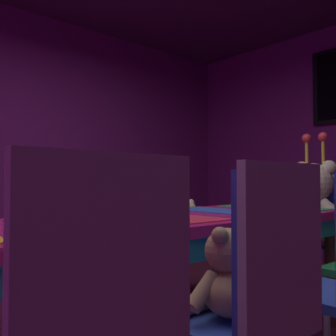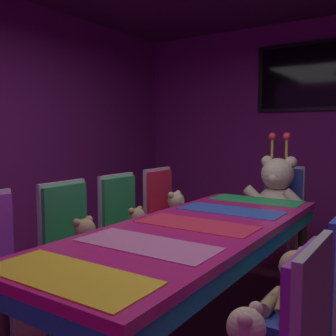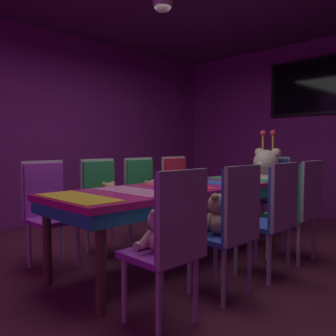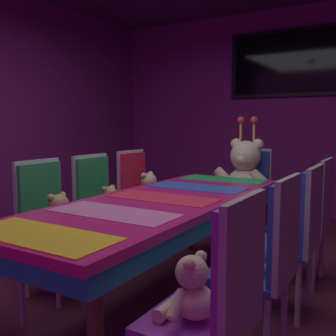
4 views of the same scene
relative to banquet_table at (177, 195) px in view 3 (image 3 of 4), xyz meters
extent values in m
plane|color=#591E33|center=(0.00, 0.00, -0.65)|extent=(7.90, 7.90, 0.00)
cube|color=#721E72|center=(0.00, 3.20, 0.75)|extent=(5.20, 0.12, 2.80)
cube|color=#721E72|center=(-2.60, 0.00, 0.75)|extent=(0.12, 6.40, 2.80)
cube|color=#C61E72|center=(0.00, 0.00, 0.06)|extent=(0.90, 2.49, 0.05)
cube|color=teal|center=(0.00, 0.00, -0.01)|extent=(0.88, 2.44, 0.10)
cylinder|color=#4C3826|center=(0.38, 1.12, -0.31)|extent=(0.07, 0.07, 0.69)
cylinder|color=#4C3826|center=(0.38, -1.12, -0.31)|extent=(0.07, 0.07, 0.69)
cylinder|color=#4C3826|center=(-0.38, 1.12, -0.31)|extent=(0.07, 0.07, 0.69)
cylinder|color=#4C3826|center=(-0.38, -1.12, -0.31)|extent=(0.07, 0.07, 0.69)
cube|color=yellow|center=(0.00, -1.06, 0.09)|extent=(0.77, 0.32, 0.01)
cube|color=pink|center=(0.00, -0.53, 0.09)|extent=(0.77, 0.32, 0.01)
cube|color=#E52D4C|center=(0.00, 0.00, 0.09)|extent=(0.77, 0.32, 0.01)
cube|color=blue|center=(0.00, 0.53, 0.09)|extent=(0.77, 0.32, 0.01)
cube|color=green|center=(0.00, 1.06, 0.09)|extent=(0.77, 0.32, 0.01)
cube|color=purple|center=(-0.71, -0.90, -0.21)|extent=(0.40, 0.40, 0.04)
cube|color=purple|center=(-0.89, -0.90, 0.06)|extent=(0.05, 0.38, 0.50)
cube|color=#B2B2B7|center=(-0.92, -0.90, 0.06)|extent=(0.03, 0.41, 0.55)
cylinder|color=#B2B2B7|center=(-0.55, -0.74, -0.44)|extent=(0.04, 0.04, 0.42)
cylinder|color=#B2B2B7|center=(-0.55, -1.06, -0.44)|extent=(0.04, 0.04, 0.42)
cylinder|color=#B2B2B7|center=(-0.87, -0.74, -0.44)|extent=(0.04, 0.04, 0.42)
cylinder|color=#B2B2B7|center=(-0.87, -1.06, -0.44)|extent=(0.04, 0.04, 0.42)
cube|color=#268C4C|center=(-0.72, -0.29, -0.21)|extent=(0.40, 0.40, 0.04)
cube|color=#268C4C|center=(-0.90, -0.29, 0.06)|extent=(0.05, 0.38, 0.50)
cube|color=#B2B2B7|center=(-0.92, -0.29, 0.06)|extent=(0.03, 0.41, 0.55)
cylinder|color=#B2B2B7|center=(-0.56, -0.13, -0.44)|extent=(0.04, 0.04, 0.42)
cylinder|color=#B2B2B7|center=(-0.56, -0.45, -0.44)|extent=(0.04, 0.04, 0.42)
cylinder|color=#B2B2B7|center=(-0.88, -0.13, -0.44)|extent=(0.04, 0.04, 0.42)
cylinder|color=#B2B2B7|center=(-0.88, -0.45, -0.44)|extent=(0.04, 0.04, 0.42)
ellipsoid|color=tan|center=(-0.72, -0.29, -0.11)|extent=(0.18, 0.18, 0.15)
sphere|color=tan|center=(-0.70, -0.29, 0.02)|extent=(0.15, 0.15, 0.15)
sphere|color=tan|center=(-0.65, -0.29, 0.01)|extent=(0.05, 0.05, 0.05)
sphere|color=tan|center=(-0.72, -0.23, 0.07)|extent=(0.05, 0.05, 0.05)
sphere|color=tan|center=(-0.72, -0.34, 0.07)|extent=(0.05, 0.05, 0.05)
cylinder|color=tan|center=(-0.68, -0.19, -0.10)|extent=(0.05, 0.13, 0.12)
cylinder|color=tan|center=(-0.68, -0.38, -0.10)|extent=(0.05, 0.13, 0.12)
cylinder|color=tan|center=(-0.60, -0.24, -0.16)|extent=(0.06, 0.14, 0.06)
cylinder|color=tan|center=(-0.60, -0.33, -0.16)|extent=(0.06, 0.14, 0.06)
cube|color=#268C4C|center=(-0.71, 0.28, -0.21)|extent=(0.40, 0.40, 0.04)
cube|color=#268C4C|center=(-0.89, 0.28, 0.06)|extent=(0.05, 0.38, 0.50)
cube|color=#B2B2B7|center=(-0.91, 0.28, 0.06)|extent=(0.03, 0.41, 0.55)
cylinder|color=#B2B2B7|center=(-0.55, 0.44, -0.44)|extent=(0.04, 0.04, 0.42)
cylinder|color=#B2B2B7|center=(-0.55, 0.12, -0.44)|extent=(0.04, 0.04, 0.42)
cylinder|color=#B2B2B7|center=(-0.87, 0.44, -0.44)|extent=(0.04, 0.04, 0.42)
cylinder|color=#B2B2B7|center=(-0.87, 0.12, -0.44)|extent=(0.04, 0.04, 0.42)
ellipsoid|color=tan|center=(-0.71, 0.28, -0.12)|extent=(0.17, 0.17, 0.14)
sphere|color=tan|center=(-0.70, 0.28, 0.00)|extent=(0.14, 0.14, 0.14)
sphere|color=tan|center=(-0.65, 0.28, -0.01)|extent=(0.05, 0.05, 0.05)
sphere|color=tan|center=(-0.71, 0.34, 0.05)|extent=(0.05, 0.05, 0.05)
sphere|color=tan|center=(-0.71, 0.23, 0.05)|extent=(0.05, 0.05, 0.05)
cylinder|color=tan|center=(-0.68, 0.37, -0.11)|extent=(0.05, 0.12, 0.11)
cylinder|color=tan|center=(-0.68, 0.20, -0.11)|extent=(0.05, 0.12, 0.11)
cylinder|color=tan|center=(-0.60, 0.33, -0.17)|extent=(0.06, 0.13, 0.06)
cylinder|color=tan|center=(-0.60, 0.24, -0.17)|extent=(0.06, 0.13, 0.06)
cube|color=red|center=(-0.74, 0.91, -0.21)|extent=(0.40, 0.40, 0.04)
cube|color=red|center=(-0.92, 0.91, 0.06)|extent=(0.05, 0.38, 0.50)
cube|color=#B2B2B7|center=(-0.95, 0.91, 0.06)|extent=(0.03, 0.41, 0.55)
cylinder|color=#B2B2B7|center=(-0.58, 1.07, -0.44)|extent=(0.04, 0.04, 0.42)
cylinder|color=#B2B2B7|center=(-0.58, 0.75, -0.44)|extent=(0.04, 0.04, 0.42)
cylinder|color=#B2B2B7|center=(-0.90, 1.07, -0.44)|extent=(0.04, 0.04, 0.42)
cylinder|color=#B2B2B7|center=(-0.90, 0.75, -0.44)|extent=(0.04, 0.04, 0.42)
ellipsoid|color=beige|center=(-0.74, 0.91, -0.11)|extent=(0.20, 0.20, 0.16)
sphere|color=beige|center=(-0.73, 0.91, 0.04)|extent=(0.16, 0.16, 0.16)
sphere|color=#FDDCAD|center=(-0.67, 0.91, 0.02)|extent=(0.06, 0.06, 0.06)
sphere|color=beige|center=(-0.74, 0.97, 0.09)|extent=(0.06, 0.06, 0.06)
sphere|color=beige|center=(-0.74, 0.85, 0.09)|extent=(0.06, 0.06, 0.06)
cylinder|color=beige|center=(-0.70, 1.01, -0.09)|extent=(0.06, 0.14, 0.13)
cylinder|color=beige|center=(-0.70, 0.81, -0.09)|extent=(0.06, 0.14, 0.13)
cylinder|color=beige|center=(-0.62, 0.97, -0.16)|extent=(0.07, 0.15, 0.07)
cylinder|color=beige|center=(-0.62, 0.86, -0.16)|extent=(0.07, 0.15, 0.07)
cube|color=purple|center=(0.72, -0.90, -0.21)|extent=(0.40, 0.40, 0.04)
cube|color=purple|center=(0.90, -0.90, 0.06)|extent=(0.05, 0.38, 0.50)
cube|color=#B2B2B7|center=(0.92, -0.90, 0.06)|extent=(0.03, 0.41, 0.55)
cylinder|color=#B2B2B7|center=(0.88, -0.74, -0.44)|extent=(0.04, 0.04, 0.42)
cylinder|color=#B2B2B7|center=(0.88, -1.06, -0.44)|extent=(0.04, 0.04, 0.42)
cylinder|color=#B2B2B7|center=(0.56, -0.74, -0.44)|extent=(0.04, 0.04, 0.42)
cylinder|color=#B2B2B7|center=(0.56, -1.06, -0.44)|extent=(0.04, 0.04, 0.42)
ellipsoid|color=beige|center=(0.72, -0.90, -0.12)|extent=(0.17, 0.17, 0.14)
sphere|color=beige|center=(0.70, -0.90, 0.00)|extent=(0.14, 0.14, 0.14)
sphere|color=#FDDCAD|center=(0.66, -0.90, -0.01)|extent=(0.05, 0.05, 0.05)
sphere|color=beige|center=(0.72, -0.95, 0.05)|extent=(0.05, 0.05, 0.05)
sphere|color=beige|center=(0.72, -0.85, 0.05)|extent=(0.05, 0.05, 0.05)
cylinder|color=beige|center=(0.68, -0.99, -0.11)|extent=(0.05, 0.12, 0.11)
cylinder|color=beige|center=(0.68, -0.82, -0.11)|extent=(0.05, 0.12, 0.11)
cylinder|color=beige|center=(0.61, -0.95, -0.17)|extent=(0.06, 0.13, 0.06)
cylinder|color=beige|center=(0.61, -0.86, -0.17)|extent=(0.06, 0.13, 0.06)
cube|color=#2D47B2|center=(0.72, -0.29, -0.21)|extent=(0.40, 0.40, 0.04)
cube|color=#2D47B2|center=(0.90, -0.29, 0.06)|extent=(0.05, 0.38, 0.50)
cube|color=#B2B2B7|center=(0.92, -0.29, 0.06)|extent=(0.03, 0.41, 0.55)
cylinder|color=#B2B2B7|center=(0.88, -0.13, -0.44)|extent=(0.04, 0.04, 0.42)
cylinder|color=#B2B2B7|center=(0.88, -0.45, -0.44)|extent=(0.04, 0.04, 0.42)
cylinder|color=#B2B2B7|center=(0.56, -0.13, -0.44)|extent=(0.04, 0.04, 0.42)
cylinder|color=#B2B2B7|center=(0.56, -0.45, -0.44)|extent=(0.04, 0.04, 0.42)
ellipsoid|color=tan|center=(0.72, -0.29, -0.11)|extent=(0.20, 0.20, 0.16)
sphere|color=tan|center=(0.70, -0.29, 0.03)|extent=(0.16, 0.16, 0.16)
sphere|color=tan|center=(0.65, -0.29, 0.02)|extent=(0.06, 0.06, 0.06)
sphere|color=tan|center=(0.72, -0.35, 0.09)|extent=(0.06, 0.06, 0.06)
sphere|color=tan|center=(0.72, -0.23, 0.09)|extent=(0.06, 0.06, 0.06)
cylinder|color=tan|center=(0.68, -0.39, -0.09)|extent=(0.05, 0.14, 0.13)
cylinder|color=tan|center=(0.68, -0.19, -0.09)|extent=(0.05, 0.14, 0.13)
cylinder|color=tan|center=(0.59, -0.34, -0.16)|extent=(0.07, 0.15, 0.07)
cylinder|color=tan|center=(0.59, -0.24, -0.16)|extent=(0.07, 0.15, 0.07)
cube|color=#2D47B2|center=(0.74, 0.30, -0.21)|extent=(0.40, 0.40, 0.04)
cube|color=#2D47B2|center=(0.92, 0.30, 0.06)|extent=(0.05, 0.38, 0.50)
cube|color=#B2B2B7|center=(0.94, 0.30, 0.06)|extent=(0.03, 0.41, 0.55)
cylinder|color=#B2B2B7|center=(0.90, 0.46, -0.44)|extent=(0.04, 0.04, 0.42)
cylinder|color=#B2B2B7|center=(0.90, 0.14, -0.44)|extent=(0.04, 0.04, 0.42)
cylinder|color=#B2B2B7|center=(0.58, 0.46, -0.44)|extent=(0.04, 0.04, 0.42)
cylinder|color=#B2B2B7|center=(0.58, 0.14, -0.44)|extent=(0.04, 0.04, 0.42)
cube|color=#268C4C|center=(0.71, 0.88, -0.21)|extent=(0.40, 0.40, 0.04)
cube|color=#268C4C|center=(0.89, 0.88, 0.06)|extent=(0.05, 0.38, 0.50)
cube|color=#B2B2B7|center=(0.92, 0.88, 0.06)|extent=(0.03, 0.41, 0.55)
cylinder|color=#B2B2B7|center=(0.87, 1.04, -0.44)|extent=(0.04, 0.04, 0.42)
cylinder|color=#B2B2B7|center=(0.87, 0.72, -0.44)|extent=(0.04, 0.04, 0.42)
cylinder|color=#B2B2B7|center=(0.55, 1.04, -0.44)|extent=(0.04, 0.04, 0.42)
cylinder|color=#B2B2B7|center=(0.55, 0.72, -0.44)|extent=(0.04, 0.04, 0.42)
ellipsoid|color=beige|center=(0.71, 0.88, -0.12)|extent=(0.16, 0.16, 0.13)
sphere|color=beige|center=(0.70, 0.88, -0.01)|extent=(0.13, 0.13, 0.13)
sphere|color=#FDDCAD|center=(0.66, 0.88, -0.02)|extent=(0.05, 0.05, 0.05)
sphere|color=beige|center=(0.71, 0.83, 0.04)|extent=(0.05, 0.05, 0.05)
sphere|color=beige|center=(0.71, 0.93, 0.04)|extent=(0.05, 0.05, 0.05)
cylinder|color=beige|center=(0.68, 0.80, -0.11)|extent=(0.04, 0.11, 0.11)
cylinder|color=beige|center=(0.68, 0.96, -0.11)|extent=(0.04, 0.11, 0.11)
cylinder|color=beige|center=(0.61, 0.84, -0.17)|extent=(0.05, 0.12, 0.05)
cylinder|color=beige|center=(0.61, 0.92, -0.17)|extent=(0.05, 0.12, 0.05)
cube|color=#2D47B2|center=(0.00, 1.67, -0.21)|extent=(0.40, 0.40, 0.04)
cube|color=#2D47B2|center=(0.00, 1.85, 0.06)|extent=(0.38, 0.05, 0.50)
cube|color=#B2B2B7|center=(0.00, 1.87, 0.06)|extent=(0.41, 0.03, 0.55)
cylinder|color=#B2B2B7|center=(0.16, 1.83, -0.44)|extent=(0.04, 0.04, 0.42)
cylinder|color=#B2B2B7|center=(0.16, 1.51, -0.44)|extent=(0.04, 0.04, 0.42)
cylinder|color=#B2B2B7|center=(-0.16, 1.83, -0.44)|extent=(0.04, 0.04, 0.42)
cylinder|color=#B2B2B7|center=(-0.16, 1.51, -0.44)|extent=(0.04, 0.04, 0.42)
ellipsoid|color=beige|center=(0.00, 1.67, -0.02)|extent=(0.39, 0.39, 0.32)
sphere|color=beige|center=(0.00, 1.63, 0.26)|extent=(0.32, 0.32, 0.32)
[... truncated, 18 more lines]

